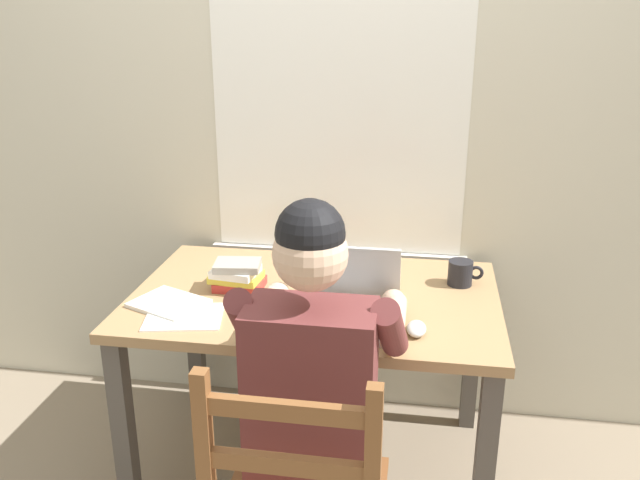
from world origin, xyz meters
name	(u,v)px	position (x,y,z in m)	size (l,w,h in m)	color
ground_plane	(315,463)	(0.00, 0.00, 0.00)	(8.00, 8.00, 0.00)	gray
back_wall	(335,105)	(0.00, 0.48, 1.30)	(6.00, 0.08, 2.60)	beige
desk	(315,318)	(0.00, 0.00, 0.62)	(1.27, 0.81, 0.71)	#9E7A51
seated_person	(317,379)	(0.09, -0.48, 0.67)	(0.50, 0.60, 1.23)	brown
laptop	(346,304)	(0.13, -0.17, 0.76)	(0.33, 0.30, 0.23)	#ADAFB2
computer_mouse	(416,329)	(0.36, -0.24, 0.73)	(0.06, 0.10, 0.03)	#ADAFB2
coffee_mug_white	(378,277)	(0.21, 0.08, 0.76)	(0.12, 0.08, 0.09)	beige
coffee_mug_dark	(461,273)	(0.50, 0.17, 0.76)	(0.13, 0.09, 0.09)	black
coffee_mug_spare	(314,259)	(-0.04, 0.22, 0.75)	(0.12, 0.08, 0.09)	#38281E
book_stack_main	(238,275)	(-0.28, 0.00, 0.76)	(0.19, 0.15, 0.11)	#BC332D
paper_pile_near_laptop	(169,303)	(-0.47, -0.17, 0.72)	(0.23, 0.18, 0.01)	white
paper_pile_back_corner	(184,317)	(-0.39, -0.25, 0.71)	(0.24, 0.19, 0.01)	white
landscape_photo_print	(329,283)	(0.03, 0.10, 0.71)	(0.13, 0.09, 0.00)	#C63D33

